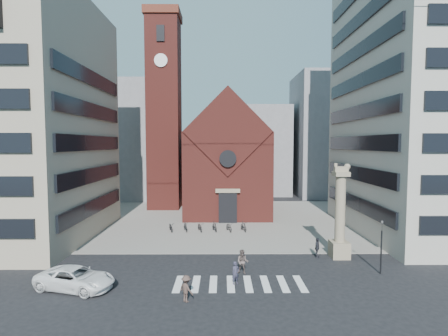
{
  "coord_description": "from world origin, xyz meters",
  "views": [
    {
      "loc": [
        -0.73,
        -28.31,
        10.43
      ],
      "look_at": [
        -0.54,
        8.0,
        7.89
      ],
      "focal_mm": 28.0,
      "sensor_mm": 36.0,
      "label": 1
    }
  ],
  "objects": [
    {
      "name": "church",
      "position": [
        0.0,
        25.04,
        7.98
      ],
      "size": [
        12.0,
        16.65,
        18.0
      ],
      "color": "maroon",
      "rests_on": "ground"
    },
    {
      "name": "pedestrian_3",
      "position": [
        -3.1,
        -5.91,
        0.89
      ],
      "size": [
        1.29,
        1.26,
        1.77
      ],
      "primitive_type": "imported",
      "rotation": [
        0.0,
        0.0,
        2.4
      ],
      "color": "#47352F",
      "rests_on": "ground"
    },
    {
      "name": "building_left",
      "position": [
        -24.0,
        10.0,
        13.0
      ],
      "size": [
        18.0,
        20.0,
        26.0
      ],
      "primitive_type": "cube",
      "color": "gray",
      "rests_on": "ground"
    },
    {
      "name": "scooter_1",
      "position": [
        -5.1,
        12.52,
        0.62
      ],
      "size": [
        1.05,
        1.97,
        1.14
      ],
      "primitive_type": "imported",
      "rotation": [
        0.0,
        0.0,
        0.29
      ],
      "color": "black",
      "rests_on": "piazza"
    },
    {
      "name": "scooter_5",
      "position": [
        1.8,
        12.52,
        0.62
      ],
      "size": [
        1.05,
        1.97,
        1.14
      ],
      "primitive_type": "imported",
      "rotation": [
        0.0,
        0.0,
        0.29
      ],
      "color": "black",
      "rests_on": "piazza"
    },
    {
      "name": "pedestrian_0",
      "position": [
        0.26,
        -3.03,
        0.85
      ],
      "size": [
        0.74,
        0.68,
        1.7
      ],
      "primitive_type": "imported",
      "rotation": [
        0.0,
        0.0,
        0.57
      ],
      "color": "#302E40",
      "rests_on": "ground"
    },
    {
      "name": "scooter_0",
      "position": [
        -6.83,
        12.52,
        0.56
      ],
      "size": [
        1.21,
        2.07,
        1.03
      ],
      "primitive_type": "imported",
      "rotation": [
        0.0,
        0.0,
        0.29
      ],
      "color": "black",
      "rests_on": "piazza"
    },
    {
      "name": "scooter_4",
      "position": [
        0.08,
        12.52,
        0.56
      ],
      "size": [
        1.21,
        2.07,
        1.03
      ],
      "primitive_type": "imported",
      "rotation": [
        0.0,
        0.0,
        0.29
      ],
      "color": "black",
      "rests_on": "piazza"
    },
    {
      "name": "building_right",
      "position": [
        24.0,
        12.0,
        16.0
      ],
      "size": [
        18.0,
        22.0,
        32.0
      ],
      "primitive_type": "cube",
      "color": "#ABA59B",
      "rests_on": "ground"
    },
    {
      "name": "bg_block_mid",
      "position": [
        6.0,
        45.0,
        9.0
      ],
      "size": [
        14.0,
        12.0,
        18.0
      ],
      "primitive_type": "cube",
      "color": "gray",
      "rests_on": "ground"
    },
    {
      "name": "ground",
      "position": [
        0.0,
        0.0,
        0.0
      ],
      "size": [
        120.0,
        120.0,
        0.0
      ],
      "primitive_type": "plane",
      "color": "black",
      "rests_on": "ground"
    },
    {
      "name": "piazza",
      "position": [
        0.0,
        19.0,
        0.03
      ],
      "size": [
        46.0,
        30.0,
        0.05
      ],
      "primitive_type": "cube",
      "color": "gray",
      "rests_on": "ground"
    },
    {
      "name": "zebra_crossing",
      "position": [
        0.55,
        -3.0,
        0.01
      ],
      "size": [
        10.2,
        3.2,
        0.01
      ],
      "primitive_type": null,
      "color": "white",
      "rests_on": "ground"
    },
    {
      "name": "pedestrian_1",
      "position": [
        0.9,
        -1.01,
        0.98
      ],
      "size": [
        1.11,
        0.96,
        1.96
      ],
      "primitive_type": "imported",
      "rotation": [
        0.0,
        0.0,
        -0.26
      ],
      "color": "#5B4C48",
      "rests_on": "ground"
    },
    {
      "name": "lion_column",
      "position": [
        10.01,
        3.0,
        3.46
      ],
      "size": [
        1.63,
        1.6,
        8.68
      ],
      "color": "tan",
      "rests_on": "ground"
    },
    {
      "name": "campanile",
      "position": [
        -10.0,
        28.0,
        15.74
      ],
      "size": [
        5.5,
        5.5,
        31.2
      ],
      "color": "maroon",
      "rests_on": "ground"
    },
    {
      "name": "scooter_3",
      "position": [
        -1.65,
        12.52,
        0.62
      ],
      "size": [
        1.05,
        1.97,
        1.14
      ],
      "primitive_type": "imported",
      "rotation": [
        0.0,
        0.0,
        0.29
      ],
      "color": "black",
      "rests_on": "piazza"
    },
    {
      "name": "pedestrian_2",
      "position": [
        7.98,
        3.0,
        0.91
      ],
      "size": [
        0.8,
        1.15,
        1.82
      ],
      "primitive_type": "imported",
      "rotation": [
        0.0,
        0.0,
        1.2
      ],
      "color": "#25252C",
      "rests_on": "ground"
    },
    {
      "name": "bg_block_left",
      "position": [
        -20.0,
        40.0,
        11.0
      ],
      "size": [
        16.0,
        14.0,
        22.0
      ],
      "primitive_type": "cube",
      "color": "gray",
      "rests_on": "ground"
    },
    {
      "name": "scooter_2",
      "position": [
        -3.37,
        12.52,
        0.56
      ],
      "size": [
        1.21,
        2.07,
        1.03
      ],
      "primitive_type": "imported",
      "rotation": [
        0.0,
        0.0,
        0.29
      ],
      "color": "black",
      "rests_on": "piazza"
    },
    {
      "name": "bg_block_right",
      "position": [
        22.0,
        42.0,
        12.0
      ],
      "size": [
        16.0,
        14.0,
        24.0
      ],
      "primitive_type": "cube",
      "color": "gray",
      "rests_on": "ground"
    },
    {
      "name": "traffic_light",
      "position": [
        12.0,
        -1.0,
        2.29
      ],
      "size": [
        0.13,
        0.16,
        4.3
      ],
      "color": "black",
      "rests_on": "ground"
    },
    {
      "name": "white_car",
      "position": [
        -11.26,
        -3.89,
        0.78
      ],
      "size": [
        6.14,
        4.01,
        1.57
      ],
      "primitive_type": "imported",
      "rotation": [
        0.0,
        0.0,
        1.3
      ],
      "color": "white",
      "rests_on": "ground"
    }
  ]
}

